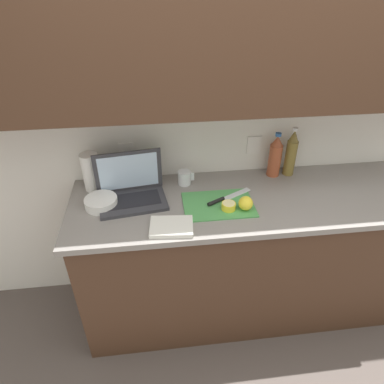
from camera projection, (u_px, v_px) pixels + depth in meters
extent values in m
plane|color=#564C47|center=(240.00, 302.00, 2.51)|extent=(12.00, 12.00, 0.00)
cube|color=white|center=(243.00, 116.00, 2.08)|extent=(5.20, 0.06, 2.60)
cube|color=white|center=(126.00, 152.00, 2.08)|extent=(0.09, 0.01, 0.12)
cube|color=white|center=(254.00, 145.00, 2.16)|extent=(0.09, 0.01, 0.12)
cube|color=#472D1E|center=(260.00, 38.00, 1.66)|extent=(4.42, 0.32, 0.70)
cube|color=#472D1E|center=(245.00, 258.00, 2.26)|extent=(2.05, 0.61, 0.90)
cube|color=gray|center=(252.00, 200.00, 2.00)|extent=(2.11, 0.65, 0.03)
cube|color=#9EA3A8|center=(365.00, 197.00, 2.14)|extent=(0.52, 0.42, 0.16)
cube|color=#333338|center=(133.00, 201.00, 1.94)|extent=(0.40, 0.30, 0.02)
cube|color=black|center=(133.00, 200.00, 1.94)|extent=(0.32, 0.19, 0.00)
cube|color=#333338|center=(128.00, 171.00, 1.97)|extent=(0.38, 0.06, 0.25)
cube|color=silver|center=(129.00, 172.00, 1.96)|extent=(0.33, 0.05, 0.21)
cube|color=#4C9E51|center=(218.00, 204.00, 1.93)|extent=(0.40, 0.28, 0.01)
cube|color=silver|center=(236.00, 194.00, 2.01)|extent=(0.19, 0.12, 0.00)
cylinder|color=black|center=(216.00, 201.00, 1.93)|extent=(0.11, 0.07, 0.02)
cylinder|color=yellow|center=(229.00, 206.00, 1.88)|extent=(0.08, 0.08, 0.04)
cylinder|color=#F4EAA3|center=(229.00, 203.00, 1.86)|extent=(0.07, 0.07, 0.00)
sphere|color=yellow|center=(246.00, 203.00, 1.86)|extent=(0.08, 0.08, 0.08)
cylinder|color=olive|center=(290.00, 158.00, 2.15)|extent=(0.07, 0.07, 0.23)
cone|color=olive|center=(294.00, 136.00, 2.07)|extent=(0.06, 0.06, 0.07)
cylinder|color=white|center=(295.00, 129.00, 2.05)|extent=(0.03, 0.03, 0.02)
cylinder|color=#A34C2D|center=(275.00, 160.00, 2.15)|extent=(0.08, 0.08, 0.21)
cone|color=#A34C2D|center=(278.00, 141.00, 2.07)|extent=(0.07, 0.07, 0.06)
cylinder|color=#3366B2|center=(278.00, 135.00, 2.05)|extent=(0.04, 0.04, 0.02)
cylinder|color=silver|center=(184.00, 178.00, 2.09)|extent=(0.08, 0.08, 0.09)
cube|color=silver|center=(192.00, 177.00, 2.10)|extent=(0.02, 0.01, 0.05)
cylinder|color=white|center=(101.00, 202.00, 1.91)|extent=(0.18, 0.18, 0.05)
cylinder|color=white|center=(91.00, 172.00, 2.01)|extent=(0.10, 0.10, 0.23)
cube|color=silver|center=(171.00, 227.00, 1.75)|extent=(0.23, 0.18, 0.02)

